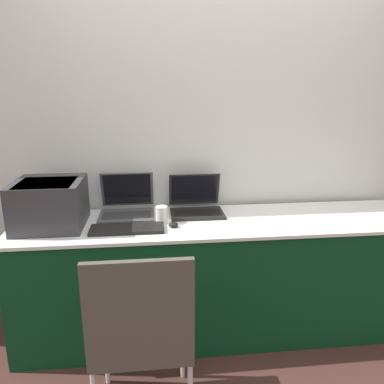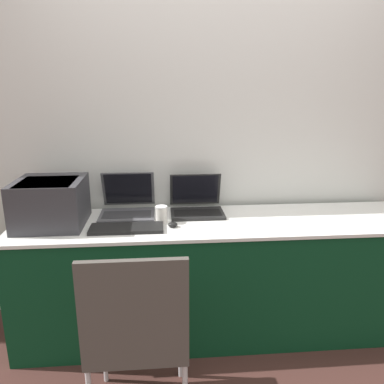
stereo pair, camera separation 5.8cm
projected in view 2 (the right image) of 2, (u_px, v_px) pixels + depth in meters
name	position (u px, v px, depth m)	size (l,w,h in m)	color
ground_plane	(225.00, 357.00, 2.27)	(14.00, 14.00, 0.00)	#472823
wall_back	(214.00, 129.00, 2.55)	(8.00, 0.05, 2.60)	silver
table	(219.00, 276.00, 2.44)	(2.54, 0.60, 0.77)	#0C381E
printer	(51.00, 201.00, 2.22)	(0.39, 0.39, 0.28)	#333338
laptop_left	(128.00, 205.00, 2.45)	(0.35, 0.35, 0.26)	#4C4C51
laptop_right	(197.00, 204.00, 2.48)	(0.34, 0.31, 0.24)	black
external_keyboard	(127.00, 228.00, 2.18)	(0.43, 0.16, 0.02)	black
coffee_cup	(161.00, 214.00, 2.29)	(0.07, 0.07, 0.10)	white
mouse	(173.00, 225.00, 2.22)	(0.06, 0.05, 0.03)	black
chair	(137.00, 328.00, 1.68)	(0.45, 0.44, 0.92)	#4C4742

